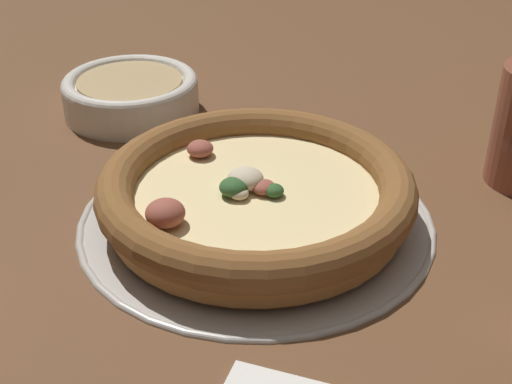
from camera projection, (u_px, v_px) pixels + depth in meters
The scene contains 4 objects.
ground_plane at pixel (256, 221), 0.62m from camera, with size 3.00×3.00×0.00m, color brown.
pizza_tray at pixel (256, 218), 0.62m from camera, with size 0.31×0.31×0.01m.
pizza at pixel (255, 192), 0.61m from camera, with size 0.27×0.27×0.05m.
bowl_near at pixel (131, 93), 0.80m from camera, with size 0.15×0.15×0.04m.
Camera 1 is at (0.26, -0.45, 0.35)m, focal length 50.00 mm.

